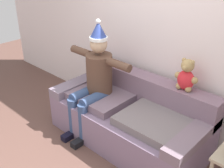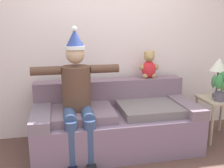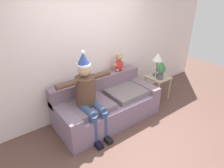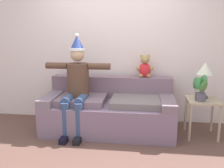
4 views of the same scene
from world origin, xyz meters
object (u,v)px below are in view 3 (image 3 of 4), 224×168
object	(u,v)px
side_table	(158,81)
person_seated	(89,95)
couch	(107,104)
candle_tall	(156,72)
potted_plant	(161,71)
teddy_bear	(119,63)
table_lamp	(158,58)

from	to	relation	value
side_table	person_seated	bearing A→B (deg)	-177.46
couch	candle_tall	xyz separation A→B (m)	(1.30, -0.10, 0.42)
potted_plant	person_seated	bearing A→B (deg)	179.35
couch	side_table	world-z (taller)	couch
potted_plant	candle_tall	world-z (taller)	potted_plant
couch	person_seated	world-z (taller)	person_seated
candle_tall	side_table	bearing A→B (deg)	8.64
person_seated	teddy_bear	bearing A→B (deg)	24.24
table_lamp	teddy_bear	bearing A→B (deg)	162.05
couch	table_lamp	xyz separation A→B (m)	(1.45, 0.02, 0.68)
person_seated	side_table	xyz separation A→B (m)	(1.91, 0.08, -0.31)
couch	potted_plant	world-z (taller)	potted_plant
table_lamp	candle_tall	xyz separation A→B (m)	(-0.15, -0.11, -0.26)
couch	candle_tall	size ratio (longest dim) A/B	8.00
teddy_bear	candle_tall	xyz separation A→B (m)	(0.74, -0.40, -0.25)
couch	side_table	xyz separation A→B (m)	(1.43, -0.08, 0.15)
person_seated	side_table	size ratio (longest dim) A/B	2.65
person_seated	table_lamp	xyz separation A→B (m)	(1.93, 0.18, 0.22)
person_seated	couch	bearing A→B (deg)	18.54
couch	teddy_bear	bearing A→B (deg)	28.84
person_seated	candle_tall	xyz separation A→B (m)	(1.78, 0.06, -0.04)
couch	potted_plant	size ratio (longest dim) A/B	5.06
couch	table_lamp	bearing A→B (deg)	0.63
potted_plant	teddy_bear	bearing A→B (deg)	148.69
table_lamp	side_table	bearing A→B (deg)	-100.15
couch	person_seated	xyz separation A→B (m)	(-0.48, -0.16, 0.46)
teddy_bear	candle_tall	size ratio (longest dim) A/B	1.50
table_lamp	potted_plant	bearing A→B (deg)	-114.32
teddy_bear	potted_plant	distance (m)	0.96
person_seated	potted_plant	distance (m)	1.84
couch	candle_tall	distance (m)	1.37
person_seated	table_lamp	distance (m)	1.95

